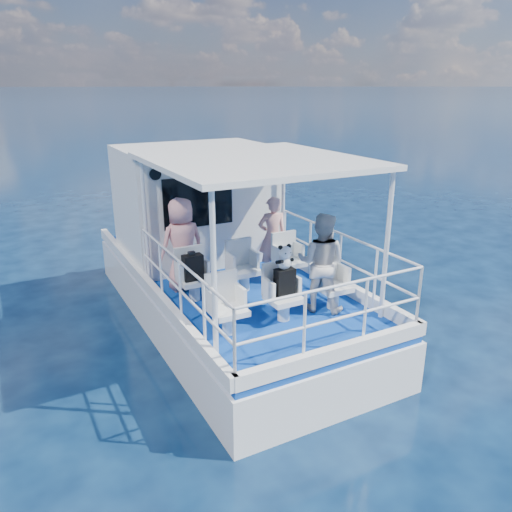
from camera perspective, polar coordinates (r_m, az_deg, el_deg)
The scene contains 20 objects.
ground at distance 8.77m, azimuth -0.72°, elevation -9.74°, with size 2000.00×2000.00×0.00m, color black.
hull at distance 9.57m, azimuth -3.49°, elevation -7.17°, with size 3.00×7.00×1.60m, color white.
deck at distance 9.22m, azimuth -3.59°, elevation -2.43°, with size 2.90×6.90×0.10m, color navy.
cabin at distance 10.04m, azimuth -6.84°, elevation 6.12°, with size 2.85×2.00×2.20m, color white.
canopy at distance 7.58m, azimuth -0.11°, elevation 10.85°, with size 3.00×3.20×0.08m, color white.
canopy_posts at distance 7.79m, azimuth 0.07°, elevation 2.47°, with size 2.77×2.97×2.20m.
railings at distance 7.71m, azimuth 1.20°, elevation -2.41°, with size 2.84×3.59×1.00m, color white, non-canonical shape.
seat_port_fwd at distance 8.13m, azimuth -7.06°, elevation -3.75°, with size 0.48×0.46×0.38m, color silver.
seat_center_fwd at distance 8.46m, azimuth -1.37°, elevation -2.67°, with size 0.48×0.46×0.38m, color silver.
seat_stbd_fwd at distance 8.87m, azimuth 3.83°, elevation -1.66°, with size 0.48×0.46×0.38m, color silver.
seat_port_aft at distance 7.04m, azimuth -3.18°, elevation -7.40°, with size 0.48×0.46×0.38m, color silver.
seat_center_aft at distance 7.42m, azimuth 3.17°, elevation -5.95°, with size 0.48×0.46×0.38m, color silver.
seat_stbd_aft at distance 7.88m, azimuth 8.80°, elevation -4.59°, with size 0.48×0.46×0.38m, color silver.
passenger_port_fwd at distance 8.40m, azimuth -8.43°, elevation 1.32°, with size 0.59×0.42×1.58m, color pink.
passenger_stbd_fwd at distance 8.98m, azimuth 1.88°, elevation 2.25°, with size 0.53×0.35×1.46m, color #EAA097.
passenger_stbd_aft at distance 7.60m, azimuth 7.45°, elevation -0.75°, with size 0.75×0.58×1.54m, color silver.
backpack_port at distance 7.92m, azimuth -7.23°, elevation -1.30°, with size 0.31×0.18×0.41m, color black.
backpack_center at distance 7.24m, azimuth 3.30°, elevation -3.09°, with size 0.29×0.16×0.43m, color black.
compact_camera at distance 7.83m, azimuth -7.39°, elevation 0.29°, with size 0.11×0.06×0.06m, color black.
panda at distance 7.11m, azimuth 3.27°, elevation -0.09°, with size 0.23×0.19×0.36m, color white, non-canonical shape.
Camera 1 is at (-3.51, -6.84, 4.22)m, focal length 35.00 mm.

